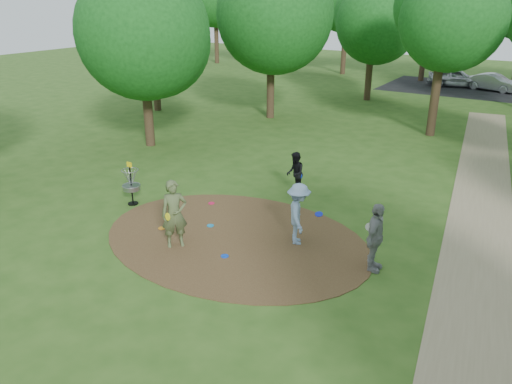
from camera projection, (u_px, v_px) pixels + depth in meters
The scene contains 16 objects.
ground at pixel (235, 239), 14.96m from camera, with size 100.00×100.00×0.00m, color #2D5119.
dirt_clearing at pixel (235, 238), 14.96m from camera, with size 8.40×8.40×0.02m, color #47301C.
footpath at pixel (478, 268), 13.34m from camera, with size 2.00×40.00×0.01m, color #8C7A5B.
parking_lot at pixel (480, 90), 37.60m from camera, with size 14.00×8.00×0.01m, color black.
player_observer_with_disc at pixel (174, 214), 14.16m from camera, with size 0.85×0.87×2.02m.
player_throwing_with_disc at pixel (298, 214), 14.38m from camera, with size 1.37×1.38×1.85m.
player_walking_with_disc at pixel (295, 173), 18.02m from camera, with size 0.91×0.96×1.57m.
player_waiting_with_disc at pixel (375, 238), 12.94m from camera, with size 0.55×1.13×1.90m.
disc_ground_cyan at pixel (210, 226), 15.73m from camera, with size 0.22×0.22×0.02m, color #167CB7.
disc_ground_blue at pixel (225, 256), 13.91m from camera, with size 0.22×0.22×0.02m, color #0B3BCA.
disc_ground_red at pixel (211, 203), 17.40m from camera, with size 0.22×0.22×0.02m, color #D41548.
car_left at pixel (456, 78), 38.74m from camera, with size 1.67×4.14×1.41m, color #A4A6AC.
car_right at pixel (493, 82), 37.15m from camera, with size 1.32×3.78×1.24m, color #A6A7AE.
disc_ground_orange at pixel (162, 228), 15.56m from camera, with size 0.22×0.22×0.02m, color orange.
disc_golf_basket at pixel (131, 181), 17.08m from camera, with size 0.63×0.63×1.54m.
tree_ring at pixel (381, 38), 19.20m from camera, with size 36.69×45.43×9.12m.
Camera 1 is at (7.61, -11.00, 6.87)m, focal length 35.00 mm.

